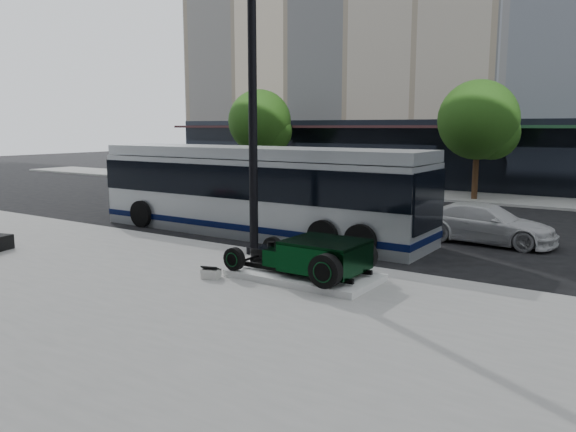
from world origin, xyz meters
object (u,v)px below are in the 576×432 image
Objects in this scene: lamppost at (253,121)px; white_sedan at (486,224)px; hot_rod at (317,256)px; transit_bus at (256,190)px.

white_sedan is (4.79, 5.65, -3.13)m from lamppost.
lamppost is at bearing 153.86° from hot_rod.
hot_rod is 7.31m from white_sedan.
lamppost is at bearing -54.17° from transit_bus.
transit_bus is (-4.97, 4.32, 0.79)m from hot_rod.
hot_rod is 6.63m from transit_bus.
transit_bus reaches higher than white_sedan.
hot_rod is 0.77× the size of white_sedan.
hot_rod is at bearing -26.14° from lamppost.
lamppost is 8.04m from white_sedan.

